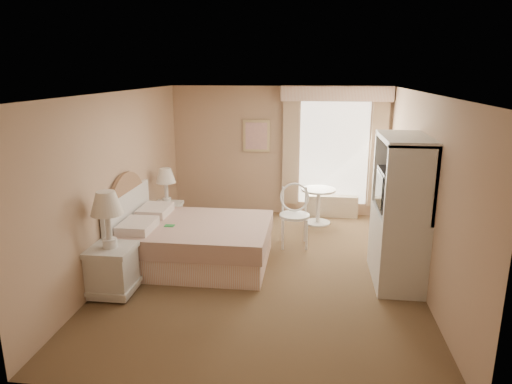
# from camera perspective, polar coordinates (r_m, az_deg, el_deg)

# --- Properties ---
(room) EXTENTS (4.21, 5.51, 2.51)m
(room) POSITION_cam_1_polar(r_m,az_deg,el_deg) (6.28, 1.12, 0.82)
(room) COLOR brown
(room) RESTS_ON ground
(window) EXTENTS (2.05, 0.22, 2.51)m
(window) POSITION_cam_1_polar(r_m,az_deg,el_deg) (8.84, 9.74, 5.37)
(window) COLOR white
(window) RESTS_ON room
(framed_art) EXTENTS (0.52, 0.04, 0.62)m
(framed_art) POSITION_cam_1_polar(r_m,az_deg,el_deg) (8.92, 0.05, 7.03)
(framed_art) COLOR tan
(framed_art) RESTS_ON room
(bed) EXTENTS (2.12, 1.64, 1.45)m
(bed) POSITION_cam_1_polar(r_m,az_deg,el_deg) (6.84, -8.26, -6.04)
(bed) COLOR #E1AA92
(bed) RESTS_ON room
(nightstand_near) EXTENTS (0.56, 0.56, 1.35)m
(nightstand_near) POSITION_cam_1_polar(r_m,az_deg,el_deg) (6.07, -17.65, -7.79)
(nightstand_near) COLOR silver
(nightstand_near) RESTS_ON room
(nightstand_far) EXTENTS (0.48, 0.48, 1.15)m
(nightstand_far) POSITION_cam_1_polar(r_m,az_deg,el_deg) (8.09, -11.03, -2.19)
(nightstand_far) COLOR silver
(nightstand_far) RESTS_ON room
(round_table) EXTENTS (0.63, 0.63, 0.67)m
(round_table) POSITION_cam_1_polar(r_m,az_deg,el_deg) (8.54, 7.80, -1.05)
(round_table) COLOR silver
(round_table) RESTS_ON room
(cafe_chair) EXTENTS (0.53, 0.53, 1.02)m
(cafe_chair) POSITION_cam_1_polar(r_m,az_deg,el_deg) (7.44, 4.83, -2.24)
(cafe_chair) COLOR silver
(cafe_chair) RESTS_ON room
(armoire) EXTENTS (0.60, 1.19, 1.98)m
(armoire) POSITION_cam_1_polar(r_m,az_deg,el_deg) (6.37, 17.48, -3.70)
(armoire) COLOR silver
(armoire) RESTS_ON room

